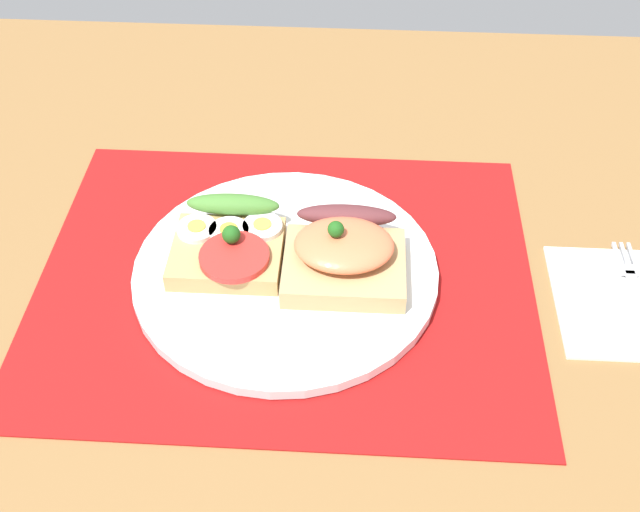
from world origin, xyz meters
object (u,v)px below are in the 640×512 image
(plate, at_px, (286,271))
(napkin, at_px, (640,302))
(sandwich_salmon, at_px, (344,254))
(sandwich_egg_tomato, at_px, (229,243))
(fork, at_px, (637,296))

(plate, bearing_deg, napkin, -2.62)
(napkin, bearing_deg, sandwich_salmon, 177.09)
(sandwich_egg_tomato, distance_m, sandwich_salmon, 0.10)
(sandwich_egg_tomato, xyz_separation_m, fork, (0.35, -0.02, -0.02))
(plate, distance_m, napkin, 0.30)
(sandwich_salmon, bearing_deg, napkin, -2.91)
(plate, height_order, sandwich_egg_tomato, sandwich_egg_tomato)
(sandwich_salmon, bearing_deg, fork, -2.41)
(plate, distance_m, sandwich_egg_tomato, 0.05)
(plate, relative_size, sandwich_salmon, 2.57)
(sandwich_egg_tomato, relative_size, fork, 0.73)
(sandwich_egg_tomato, distance_m, napkin, 0.36)
(sandwich_egg_tomato, bearing_deg, fork, -3.92)
(plate, height_order, sandwich_salmon, sandwich_salmon)
(plate, distance_m, fork, 0.30)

